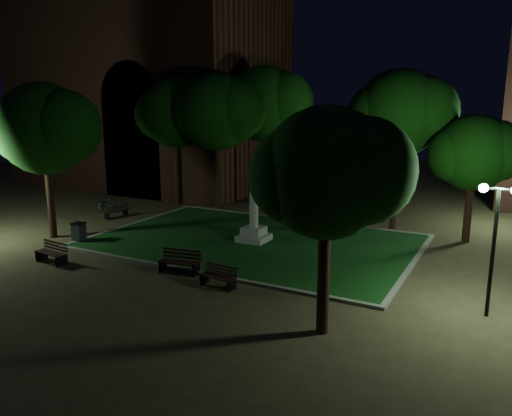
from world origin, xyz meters
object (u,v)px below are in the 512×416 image
at_px(bench_near_right, 219,277).
at_px(bench_far_side, 332,211).
at_px(trash_bin, 79,232).
at_px(bench_left_side, 117,212).
at_px(bicycle, 107,205).
at_px(bench_west_near, 52,253).
at_px(monument, 254,223).
at_px(bench_near_left, 180,262).

distance_m(bench_near_right, bench_far_side, 12.82).
bearing_deg(bench_far_side, trash_bin, 52.98).
xyz_separation_m(bench_near_right, bench_left_side, (-11.30, 6.64, -0.02)).
bearing_deg(bench_far_side, bicycle, 24.42).
distance_m(bench_near_right, bench_west_near, 7.89).
bearing_deg(trash_bin, monument, 27.91).
xyz_separation_m(bench_near_left, bicycle, (-10.88, 7.13, -0.02)).
distance_m(bench_near_left, bench_far_side, 12.44).
height_order(bench_near_left, trash_bin, trash_bin).
xyz_separation_m(bench_west_near, trash_bin, (-1.40, 2.79, 0.08)).
relative_size(bench_far_side, trash_bin, 1.59).
bearing_deg(bench_near_left, bench_west_near, -174.78).
distance_m(bench_left_side, trash_bin, 5.21).
relative_size(monument, bench_near_right, 2.09).
bearing_deg(bench_left_side, bench_near_right, 73.85).
distance_m(bench_near_right, trash_bin, 9.42).
height_order(bench_far_side, bicycle, bench_far_side).
bearing_deg(bench_west_near, bicycle, 127.18).
height_order(bench_left_side, bench_far_side, bench_far_side).
xyz_separation_m(monument, bicycle, (-11.43, 1.82, -0.53)).
xyz_separation_m(bench_near_right, bicycle, (-13.08, 7.69, 0.04)).
xyz_separation_m(bench_west_near, bicycle, (-5.24, 8.63, 0.00)).
relative_size(bench_west_near, trash_bin, 1.69).
distance_m(monument, bench_near_left, 5.36).
bearing_deg(trash_bin, bench_west_near, -63.30).
bearing_deg(bench_far_side, bench_west_near, 63.42).
distance_m(bench_left_side, bench_far_side, 12.83).
xyz_separation_m(bench_west_near, bench_left_side, (-3.46, 7.58, -0.05)).
distance_m(bench_near_left, bicycle, 13.01).
height_order(monument, bench_west_near, monument).
bearing_deg(bicycle, trash_bin, -146.46).
height_order(bench_near_left, bench_far_side, bench_near_left).
height_order(monument, bicycle, monument).
xyz_separation_m(monument, bench_near_right, (1.65, -5.87, -0.57)).
xyz_separation_m(bench_west_near, bench_far_side, (7.79, 13.76, -0.02)).
relative_size(bench_left_side, bench_far_side, 0.95).
bearing_deg(trash_bin, bicycle, 123.31).
height_order(bench_west_near, bench_far_side, bench_west_near).
relative_size(bench_near_left, trash_bin, 1.82).
height_order(monument, bench_near_left, monument).
relative_size(bench_left_side, trash_bin, 1.52).
relative_size(bench_near_left, bench_left_side, 1.20).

